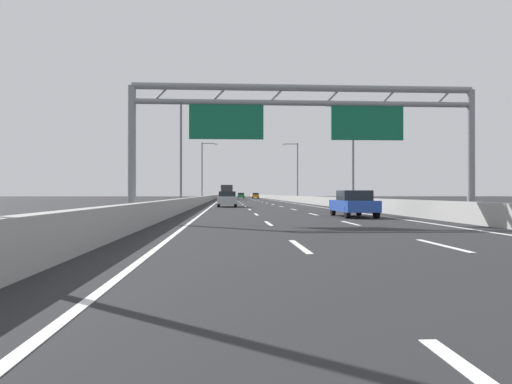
% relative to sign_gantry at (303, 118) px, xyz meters
% --- Properties ---
extents(ground_plane, '(260.00, 260.00, 0.00)m').
position_rel_sign_gantry_xyz_m(ground_plane, '(0.08, 77.25, -4.81)').
color(ground_plane, '#262628').
extents(lane_dash_left_1, '(0.16, 3.00, 0.01)m').
position_rel_sign_gantry_xyz_m(lane_dash_left_1, '(-1.72, -10.25, -4.80)').
color(lane_dash_left_1, white).
rests_on(lane_dash_left_1, ground_plane).
extents(lane_dash_left_2, '(0.16, 3.00, 0.01)m').
position_rel_sign_gantry_xyz_m(lane_dash_left_2, '(-1.72, -1.25, -4.80)').
color(lane_dash_left_2, white).
rests_on(lane_dash_left_2, ground_plane).
extents(lane_dash_left_3, '(0.16, 3.00, 0.01)m').
position_rel_sign_gantry_xyz_m(lane_dash_left_3, '(-1.72, 7.75, -4.80)').
color(lane_dash_left_3, white).
rests_on(lane_dash_left_3, ground_plane).
extents(lane_dash_left_4, '(0.16, 3.00, 0.01)m').
position_rel_sign_gantry_xyz_m(lane_dash_left_4, '(-1.72, 16.75, -4.80)').
color(lane_dash_left_4, white).
rests_on(lane_dash_left_4, ground_plane).
extents(lane_dash_left_5, '(0.16, 3.00, 0.01)m').
position_rel_sign_gantry_xyz_m(lane_dash_left_5, '(-1.72, 25.75, -4.80)').
color(lane_dash_left_5, white).
rests_on(lane_dash_left_5, ground_plane).
extents(lane_dash_left_6, '(0.16, 3.00, 0.01)m').
position_rel_sign_gantry_xyz_m(lane_dash_left_6, '(-1.72, 34.75, -4.80)').
color(lane_dash_left_6, white).
rests_on(lane_dash_left_6, ground_plane).
extents(lane_dash_left_7, '(0.16, 3.00, 0.01)m').
position_rel_sign_gantry_xyz_m(lane_dash_left_7, '(-1.72, 43.75, -4.80)').
color(lane_dash_left_7, white).
rests_on(lane_dash_left_7, ground_plane).
extents(lane_dash_left_8, '(0.16, 3.00, 0.01)m').
position_rel_sign_gantry_xyz_m(lane_dash_left_8, '(-1.72, 52.75, -4.80)').
color(lane_dash_left_8, white).
rests_on(lane_dash_left_8, ground_plane).
extents(lane_dash_left_9, '(0.16, 3.00, 0.01)m').
position_rel_sign_gantry_xyz_m(lane_dash_left_9, '(-1.72, 61.75, -4.80)').
color(lane_dash_left_9, white).
rests_on(lane_dash_left_9, ground_plane).
extents(lane_dash_left_10, '(0.16, 3.00, 0.01)m').
position_rel_sign_gantry_xyz_m(lane_dash_left_10, '(-1.72, 70.75, -4.80)').
color(lane_dash_left_10, white).
rests_on(lane_dash_left_10, ground_plane).
extents(lane_dash_left_11, '(0.16, 3.00, 0.01)m').
position_rel_sign_gantry_xyz_m(lane_dash_left_11, '(-1.72, 79.75, -4.80)').
color(lane_dash_left_11, white).
rests_on(lane_dash_left_11, ground_plane).
extents(lane_dash_left_12, '(0.16, 3.00, 0.01)m').
position_rel_sign_gantry_xyz_m(lane_dash_left_12, '(-1.72, 88.75, -4.80)').
color(lane_dash_left_12, white).
rests_on(lane_dash_left_12, ground_plane).
extents(lane_dash_left_13, '(0.16, 3.00, 0.01)m').
position_rel_sign_gantry_xyz_m(lane_dash_left_13, '(-1.72, 97.75, -4.80)').
color(lane_dash_left_13, white).
rests_on(lane_dash_left_13, ground_plane).
extents(lane_dash_left_14, '(0.16, 3.00, 0.01)m').
position_rel_sign_gantry_xyz_m(lane_dash_left_14, '(-1.72, 106.75, -4.80)').
color(lane_dash_left_14, white).
rests_on(lane_dash_left_14, ground_plane).
extents(lane_dash_left_15, '(0.16, 3.00, 0.01)m').
position_rel_sign_gantry_xyz_m(lane_dash_left_15, '(-1.72, 115.75, -4.80)').
color(lane_dash_left_15, white).
rests_on(lane_dash_left_15, ground_plane).
extents(lane_dash_left_16, '(0.16, 3.00, 0.01)m').
position_rel_sign_gantry_xyz_m(lane_dash_left_16, '(-1.72, 124.75, -4.80)').
color(lane_dash_left_16, white).
rests_on(lane_dash_left_16, ground_plane).
extents(lane_dash_left_17, '(0.16, 3.00, 0.01)m').
position_rel_sign_gantry_xyz_m(lane_dash_left_17, '(-1.72, 133.75, -4.80)').
color(lane_dash_left_17, white).
rests_on(lane_dash_left_17, ground_plane).
extents(lane_dash_right_1, '(0.16, 3.00, 0.01)m').
position_rel_sign_gantry_xyz_m(lane_dash_right_1, '(1.88, -10.25, -4.80)').
color(lane_dash_right_1, white).
rests_on(lane_dash_right_1, ground_plane).
extents(lane_dash_right_2, '(0.16, 3.00, 0.01)m').
position_rel_sign_gantry_xyz_m(lane_dash_right_2, '(1.88, -1.25, -4.80)').
color(lane_dash_right_2, white).
rests_on(lane_dash_right_2, ground_plane).
extents(lane_dash_right_3, '(0.16, 3.00, 0.01)m').
position_rel_sign_gantry_xyz_m(lane_dash_right_3, '(1.88, 7.75, -4.80)').
color(lane_dash_right_3, white).
rests_on(lane_dash_right_3, ground_plane).
extents(lane_dash_right_4, '(0.16, 3.00, 0.01)m').
position_rel_sign_gantry_xyz_m(lane_dash_right_4, '(1.88, 16.75, -4.80)').
color(lane_dash_right_4, white).
rests_on(lane_dash_right_4, ground_plane).
extents(lane_dash_right_5, '(0.16, 3.00, 0.01)m').
position_rel_sign_gantry_xyz_m(lane_dash_right_5, '(1.88, 25.75, -4.80)').
color(lane_dash_right_5, white).
rests_on(lane_dash_right_5, ground_plane).
extents(lane_dash_right_6, '(0.16, 3.00, 0.01)m').
position_rel_sign_gantry_xyz_m(lane_dash_right_6, '(1.88, 34.75, -4.80)').
color(lane_dash_right_6, white).
rests_on(lane_dash_right_6, ground_plane).
extents(lane_dash_right_7, '(0.16, 3.00, 0.01)m').
position_rel_sign_gantry_xyz_m(lane_dash_right_7, '(1.88, 43.75, -4.80)').
color(lane_dash_right_7, white).
rests_on(lane_dash_right_7, ground_plane).
extents(lane_dash_right_8, '(0.16, 3.00, 0.01)m').
position_rel_sign_gantry_xyz_m(lane_dash_right_8, '(1.88, 52.75, -4.80)').
color(lane_dash_right_8, white).
rests_on(lane_dash_right_8, ground_plane).
extents(lane_dash_right_9, '(0.16, 3.00, 0.01)m').
position_rel_sign_gantry_xyz_m(lane_dash_right_9, '(1.88, 61.75, -4.80)').
color(lane_dash_right_9, white).
rests_on(lane_dash_right_9, ground_plane).
extents(lane_dash_right_10, '(0.16, 3.00, 0.01)m').
position_rel_sign_gantry_xyz_m(lane_dash_right_10, '(1.88, 70.75, -4.80)').
color(lane_dash_right_10, white).
rests_on(lane_dash_right_10, ground_plane).
extents(lane_dash_right_11, '(0.16, 3.00, 0.01)m').
position_rel_sign_gantry_xyz_m(lane_dash_right_11, '(1.88, 79.75, -4.80)').
color(lane_dash_right_11, white).
rests_on(lane_dash_right_11, ground_plane).
extents(lane_dash_right_12, '(0.16, 3.00, 0.01)m').
position_rel_sign_gantry_xyz_m(lane_dash_right_12, '(1.88, 88.75, -4.80)').
color(lane_dash_right_12, white).
rests_on(lane_dash_right_12, ground_plane).
extents(lane_dash_right_13, '(0.16, 3.00, 0.01)m').
position_rel_sign_gantry_xyz_m(lane_dash_right_13, '(1.88, 97.75, -4.80)').
color(lane_dash_right_13, white).
rests_on(lane_dash_right_13, ground_plane).
extents(lane_dash_right_14, '(0.16, 3.00, 0.01)m').
position_rel_sign_gantry_xyz_m(lane_dash_right_14, '(1.88, 106.75, -4.80)').
color(lane_dash_right_14, white).
rests_on(lane_dash_right_14, ground_plane).
extents(lane_dash_right_15, '(0.16, 3.00, 0.01)m').
position_rel_sign_gantry_xyz_m(lane_dash_right_15, '(1.88, 115.75, -4.80)').
color(lane_dash_right_15, white).
rests_on(lane_dash_right_15, ground_plane).
extents(lane_dash_right_16, '(0.16, 3.00, 0.01)m').
position_rel_sign_gantry_xyz_m(lane_dash_right_16, '(1.88, 124.75, -4.80)').
color(lane_dash_right_16, white).
rests_on(lane_dash_right_16, ground_plane).
extents(lane_dash_right_17, '(0.16, 3.00, 0.01)m').
position_rel_sign_gantry_xyz_m(lane_dash_right_17, '(1.88, 133.75, -4.80)').
color(lane_dash_right_17, white).
rests_on(lane_dash_right_17, ground_plane).
extents(edge_line_left, '(0.16, 176.00, 0.01)m').
position_rel_sign_gantry_xyz_m(edge_line_left, '(-5.17, 65.25, -4.80)').
color(edge_line_left, white).
rests_on(edge_line_left, ground_plane).
extents(edge_line_right, '(0.16, 176.00, 0.01)m').
position_rel_sign_gantry_xyz_m(edge_line_right, '(5.33, 65.25, -4.80)').
color(edge_line_right, white).
rests_on(edge_line_right, ground_plane).
extents(barrier_left, '(0.45, 220.00, 0.95)m').
position_rel_sign_gantry_xyz_m(barrier_left, '(-6.82, 87.25, -4.34)').
color(barrier_left, '#9E9E99').
rests_on(barrier_left, ground_plane).
extents(barrier_right, '(0.45, 220.00, 0.95)m').
position_rel_sign_gantry_xyz_m(barrier_right, '(6.98, 87.25, -4.34)').
color(barrier_right, '#9E9E99').
rests_on(barrier_right, ground_plane).
extents(sign_gantry, '(16.18, 0.36, 6.36)m').
position_rel_sign_gantry_xyz_m(sign_gantry, '(0.00, 0.00, 0.00)').
color(sign_gantry, gray).
rests_on(sign_gantry, ground_plane).
extents(streetlamp_left_mid, '(2.58, 0.28, 9.50)m').
position_rel_sign_gantry_xyz_m(streetlamp_left_mid, '(-7.38, 20.44, 0.59)').
color(streetlamp_left_mid, slate).
rests_on(streetlamp_left_mid, ground_plane).
extents(streetlamp_right_mid, '(2.58, 0.28, 9.50)m').
position_rel_sign_gantry_xyz_m(streetlamp_right_mid, '(7.55, 20.44, 0.59)').
color(streetlamp_right_mid, slate).
rests_on(streetlamp_right_mid, ground_plane).
extents(streetlamp_left_far, '(2.58, 0.28, 9.50)m').
position_rel_sign_gantry_xyz_m(streetlamp_left_far, '(-7.38, 54.77, 0.59)').
color(streetlamp_left_far, slate).
rests_on(streetlamp_left_far, ground_plane).
extents(streetlamp_right_far, '(2.58, 0.28, 9.50)m').
position_rel_sign_gantry_xyz_m(streetlamp_right_far, '(7.55, 54.77, 0.59)').
color(streetlamp_right_far, slate).
rests_on(streetlamp_right_far, ground_plane).
extents(orange_car, '(1.74, 4.38, 1.49)m').
position_rel_sign_gantry_xyz_m(orange_car, '(3.77, 103.70, -4.05)').
color(orange_car, orange).
rests_on(orange_car, ground_plane).
extents(blue_car, '(1.78, 4.48, 1.48)m').
position_rel_sign_gantry_xyz_m(blue_car, '(3.53, 4.37, -4.06)').
color(blue_car, '#2347AD').
rests_on(blue_car, ground_plane).
extents(silver_car, '(1.83, 4.53, 1.51)m').
position_rel_sign_gantry_xyz_m(silver_car, '(-3.56, 24.90, -4.04)').
color(silver_car, '#A8ADB2').
rests_on(silver_car, ground_plane).
extents(green_car, '(1.83, 4.26, 1.54)m').
position_rel_sign_gantry_xyz_m(green_car, '(0.08, 108.65, -4.03)').
color(green_car, '#1E7A38').
rests_on(green_car, ground_plane).
extents(box_truck, '(2.41, 7.61, 3.10)m').
position_rel_sign_gantry_xyz_m(box_truck, '(-3.72, 79.47, -3.13)').
color(box_truck, '#B21E19').
rests_on(box_truck, ground_plane).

